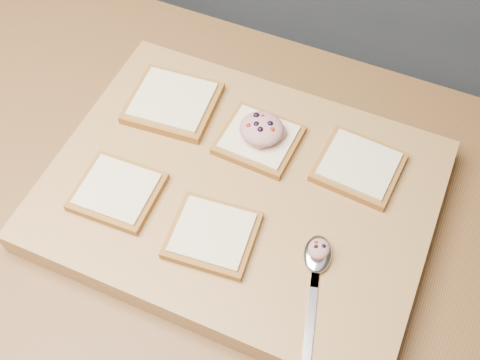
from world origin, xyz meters
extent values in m
cube|color=slate|center=(0.00, 0.00, 0.42)|extent=(1.90, 0.75, 0.84)
cube|color=brown|center=(0.00, 0.00, 0.87)|extent=(2.00, 0.80, 0.06)
cube|color=#AB7E49|center=(-0.01, 0.05, 0.92)|extent=(0.54, 0.41, 0.04)
cube|color=olive|center=(-0.17, 0.15, 0.95)|extent=(0.14, 0.13, 0.01)
cube|color=beige|center=(-0.17, 0.15, 0.96)|extent=(0.12, 0.11, 0.00)
cube|color=olive|center=(-0.02, 0.13, 0.95)|extent=(0.12, 0.11, 0.01)
cube|color=beige|center=(-0.02, 0.13, 0.96)|extent=(0.10, 0.09, 0.00)
cube|color=olive|center=(0.13, 0.15, 0.95)|extent=(0.12, 0.11, 0.01)
cube|color=beige|center=(0.13, 0.15, 0.96)|extent=(0.11, 0.10, 0.00)
cube|color=olive|center=(-0.17, -0.03, 0.95)|extent=(0.12, 0.11, 0.01)
cube|color=beige|center=(-0.17, -0.03, 0.96)|extent=(0.10, 0.09, 0.00)
cube|color=olive|center=(-0.02, -0.04, 0.95)|extent=(0.12, 0.11, 0.01)
cube|color=beige|center=(-0.02, -0.04, 0.96)|extent=(0.11, 0.10, 0.00)
ellipsoid|color=tan|center=(-0.02, 0.14, 0.97)|extent=(0.07, 0.06, 0.03)
sphere|color=black|center=(-0.01, 0.14, 0.99)|extent=(0.01, 0.01, 0.01)
sphere|color=black|center=(-0.03, 0.15, 0.99)|extent=(0.01, 0.01, 0.01)
sphere|color=black|center=(-0.02, 0.13, 0.99)|extent=(0.01, 0.01, 0.01)
sphere|color=black|center=(-0.02, 0.13, 0.99)|extent=(0.01, 0.01, 0.01)
sphere|color=#A5140C|center=(0.00, 0.13, 0.98)|extent=(0.01, 0.01, 0.01)
sphere|color=#A5140C|center=(-0.02, 0.15, 0.98)|extent=(0.01, 0.01, 0.01)
sphere|color=#A5140C|center=(-0.03, 0.13, 0.98)|extent=(0.01, 0.01, 0.01)
ellipsoid|color=silver|center=(0.12, -0.01, 0.95)|extent=(0.05, 0.06, 0.01)
cube|color=silver|center=(0.13, -0.04, 0.94)|extent=(0.02, 0.04, 0.00)
cube|color=silver|center=(0.14, -0.10, 0.94)|extent=(0.04, 0.14, 0.00)
ellipsoid|color=tan|center=(0.12, -0.01, 0.96)|extent=(0.03, 0.03, 0.02)
sphere|color=black|center=(0.13, -0.01, 0.97)|extent=(0.01, 0.01, 0.01)
sphere|color=black|center=(0.12, -0.01, 0.97)|extent=(0.01, 0.01, 0.01)
sphere|color=#A5140C|center=(0.12, -0.01, 0.97)|extent=(0.01, 0.01, 0.01)
camera|label=1|loc=(0.17, -0.38, 1.66)|focal=45.00mm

